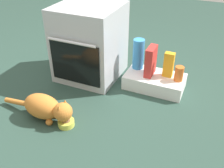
{
  "coord_description": "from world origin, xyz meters",
  "views": [
    {
      "loc": [
        1.14,
        -1.58,
        1.38
      ],
      "look_at": [
        0.43,
        0.02,
        0.25
      ],
      "focal_mm": 40.78,
      "sensor_mm": 36.0,
      "label": 1
    }
  ],
  "objects_px": {
    "oven": "(90,42)",
    "pantry_cabinet": "(154,81)",
    "sauce_jar": "(179,74)",
    "cereal_box": "(151,61)",
    "juice_carton": "(169,65)",
    "cat": "(46,107)",
    "water_bottle": "(138,54)",
    "food_bowl": "(66,122)"
  },
  "relations": [
    {
      "from": "food_bowl",
      "to": "water_bottle",
      "type": "height_order",
      "value": "water_bottle"
    },
    {
      "from": "food_bowl",
      "to": "cereal_box",
      "type": "distance_m",
      "value": 0.96
    },
    {
      "from": "pantry_cabinet",
      "to": "juice_carton",
      "type": "distance_m",
      "value": 0.22
    },
    {
      "from": "sauce_jar",
      "to": "water_bottle",
      "type": "bearing_deg",
      "value": 169.26
    },
    {
      "from": "cat",
      "to": "cereal_box",
      "type": "relative_size",
      "value": 2.49
    },
    {
      "from": "cereal_box",
      "to": "sauce_jar",
      "type": "bearing_deg",
      "value": -0.51
    },
    {
      "from": "juice_carton",
      "to": "water_bottle",
      "type": "bearing_deg",
      "value": 172.22
    },
    {
      "from": "pantry_cabinet",
      "to": "juice_carton",
      "type": "height_order",
      "value": "juice_carton"
    },
    {
      "from": "pantry_cabinet",
      "to": "cat",
      "type": "xyz_separation_m",
      "value": [
        -0.68,
        -0.81,
        0.05
      ]
    },
    {
      "from": "juice_carton",
      "to": "cat",
      "type": "bearing_deg",
      "value": -132.65
    },
    {
      "from": "food_bowl",
      "to": "cereal_box",
      "type": "bearing_deg",
      "value": 62.31
    },
    {
      "from": "juice_carton",
      "to": "sauce_jar",
      "type": "relative_size",
      "value": 1.71
    },
    {
      "from": "food_bowl",
      "to": "sauce_jar",
      "type": "bearing_deg",
      "value": 49.3
    },
    {
      "from": "food_bowl",
      "to": "cat",
      "type": "xyz_separation_m",
      "value": [
        -0.19,
        0.01,
        0.09
      ]
    },
    {
      "from": "pantry_cabinet",
      "to": "food_bowl",
      "type": "relative_size",
      "value": 4.3
    },
    {
      "from": "oven",
      "to": "cereal_box",
      "type": "bearing_deg",
      "value": 2.31
    },
    {
      "from": "cat",
      "to": "water_bottle",
      "type": "relative_size",
      "value": 2.33
    },
    {
      "from": "oven",
      "to": "cat",
      "type": "xyz_separation_m",
      "value": [
        0.01,
        -0.79,
        -0.25
      ]
    },
    {
      "from": "pantry_cabinet",
      "to": "cereal_box",
      "type": "bearing_deg",
      "value": 175.87
    },
    {
      "from": "cat",
      "to": "juice_carton",
      "type": "xyz_separation_m",
      "value": [
        0.78,
        0.85,
        0.14
      ]
    },
    {
      "from": "cat",
      "to": "pantry_cabinet",
      "type": "bearing_deg",
      "value": 52.78
    },
    {
      "from": "cereal_box",
      "to": "cat",
      "type": "bearing_deg",
      "value": -127.24
    },
    {
      "from": "food_bowl",
      "to": "pantry_cabinet",
      "type": "bearing_deg",
      "value": 59.16
    },
    {
      "from": "water_bottle",
      "to": "sauce_jar",
      "type": "bearing_deg",
      "value": -10.74
    },
    {
      "from": "oven",
      "to": "sauce_jar",
      "type": "distance_m",
      "value": 0.91
    },
    {
      "from": "water_bottle",
      "to": "cereal_box",
      "type": "xyz_separation_m",
      "value": [
        0.15,
        -0.08,
        -0.01
      ]
    },
    {
      "from": "cereal_box",
      "to": "juice_carton",
      "type": "bearing_deg",
      "value": 12.11
    },
    {
      "from": "oven",
      "to": "sauce_jar",
      "type": "xyz_separation_m",
      "value": [
        0.9,
        0.02,
        -0.16
      ]
    },
    {
      "from": "sauce_jar",
      "to": "cereal_box",
      "type": "distance_m",
      "value": 0.28
    },
    {
      "from": "pantry_cabinet",
      "to": "juice_carton",
      "type": "xyz_separation_m",
      "value": [
        0.11,
        0.04,
        0.19
      ]
    },
    {
      "from": "sauce_jar",
      "to": "cereal_box",
      "type": "height_order",
      "value": "cereal_box"
    },
    {
      "from": "sauce_jar",
      "to": "food_bowl",
      "type": "bearing_deg",
      "value": -130.7
    },
    {
      "from": "oven",
      "to": "cereal_box",
      "type": "xyz_separation_m",
      "value": [
        0.62,
        0.03,
        -0.09
      ]
    },
    {
      "from": "juice_carton",
      "to": "sauce_jar",
      "type": "bearing_deg",
      "value": -18.77
    },
    {
      "from": "food_bowl",
      "to": "sauce_jar",
      "type": "distance_m",
      "value": 1.09
    },
    {
      "from": "oven",
      "to": "cereal_box",
      "type": "height_order",
      "value": "oven"
    },
    {
      "from": "cat",
      "to": "cereal_box",
      "type": "distance_m",
      "value": 1.03
    },
    {
      "from": "oven",
      "to": "pantry_cabinet",
      "type": "height_order",
      "value": "oven"
    },
    {
      "from": "juice_carton",
      "to": "cereal_box",
      "type": "bearing_deg",
      "value": -167.89
    },
    {
      "from": "cat",
      "to": "juice_carton",
      "type": "distance_m",
      "value": 1.16
    },
    {
      "from": "oven",
      "to": "water_bottle",
      "type": "distance_m",
      "value": 0.49
    },
    {
      "from": "oven",
      "to": "pantry_cabinet",
      "type": "relative_size",
      "value": 1.3
    }
  ]
}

